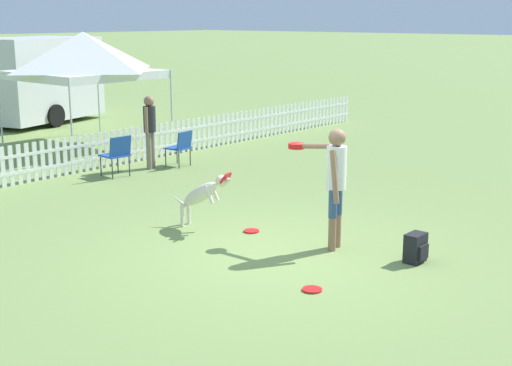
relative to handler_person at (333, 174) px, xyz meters
The scene contains 12 objects.
ground_plane 1.37m from the handler_person, 152.49° to the left, with size 240.00×240.00×0.00m, color olive.
handler_person is the anchor object (origin of this frame).
leaping_dog 2.20m from the handler_person, 103.60° to the left, with size 0.45×1.11×0.94m.
frisbee_near_handler 1.75m from the handler_person, 96.72° to the left, with size 0.24×0.24×0.02m.
frisbee_near_dog 1.99m from the handler_person, 153.02° to the right, with size 0.24×0.24×0.02m.
backpack_on_grass 1.51m from the handler_person, 78.46° to the right, with size 0.31×0.24×0.40m.
picket_fence 6.98m from the handler_person, 96.16° to the left, with size 22.98×0.04×0.79m.
folding_chair_blue_left 6.32m from the handler_person, 66.61° to the left, with size 0.50×0.51×0.79m.
folding_chair_center 6.07m from the handler_person, 81.26° to the left, with size 0.52×0.54×0.86m.
canopy_tent_main 9.77m from the handler_person, 74.23° to the left, with size 3.04×3.04×2.86m.
spectator_standing 6.40m from the handler_person, 72.55° to the left, with size 0.38×0.27×1.57m.
equipment_trailer 14.58m from the handler_person, 73.51° to the left, with size 4.81×3.20×2.60m.
Camera 1 is at (-7.27, -5.90, 3.21)m, focal length 50.00 mm.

